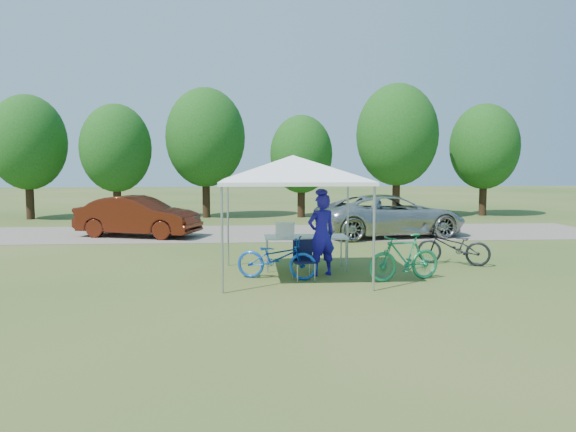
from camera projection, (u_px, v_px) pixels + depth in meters
name	position (u px, v px, depth m)	size (l,w,h in m)	color
ground	(293.00, 277.00, 12.62)	(100.00, 100.00, 0.00)	#2D5119
gravel_strip	(276.00, 233.00, 20.56)	(24.00, 5.00, 0.02)	gray
canopy	(293.00, 159.00, 12.37)	(4.53, 4.53, 3.00)	#A5A5AA
treeline	(263.00, 142.00, 26.22)	(24.89, 4.28, 6.30)	#382314
folding_table	(305.00, 238.00, 13.49)	(1.96, 0.82, 0.81)	white
folding_chair	(303.00, 256.00, 12.33)	(0.52, 0.54, 0.87)	black
cooler	(285.00, 229.00, 13.43)	(0.46, 0.31, 0.33)	white
ice_cream_cup	(329.00, 235.00, 13.47)	(0.09, 0.09, 0.07)	#C1DA33
cyclist	(321.00, 235.00, 12.72)	(0.68, 0.45, 1.86)	#1C139C
bike_blue	(277.00, 258.00, 12.36)	(0.63, 1.81, 0.95)	blue
bike_green	(404.00, 257.00, 12.18)	(0.48, 1.71, 1.03)	#1D8352
bike_dark	(453.00, 246.00, 14.10)	(0.63, 1.80, 0.94)	black
minivan	(390.00, 215.00, 19.60)	(2.40, 5.20, 1.45)	#B0B0AB
sedan	(138.00, 216.00, 19.45)	(1.48, 4.25, 1.40)	#521B0D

